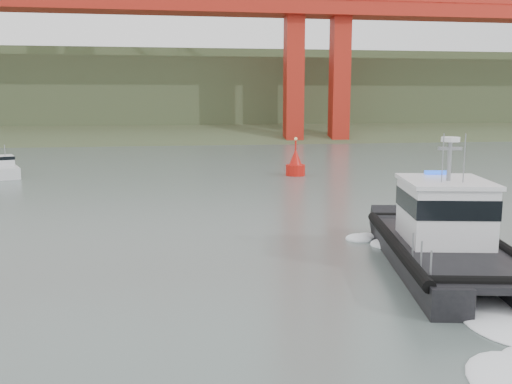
% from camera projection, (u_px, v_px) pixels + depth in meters
% --- Properties ---
extents(ground, '(400.00, 400.00, 0.00)m').
position_uv_depth(ground, '(261.00, 296.00, 21.66)').
color(ground, '#4D5B57').
rests_on(ground, ground).
extents(headlands, '(500.00, 105.36, 27.12)m').
position_uv_depth(headlands, '(179.00, 100.00, 142.86)').
color(headlands, '#2E3F24').
rests_on(headlands, ground).
extents(patrol_boat, '(6.78, 12.98, 6.00)m').
position_uv_depth(patrol_boat, '(446.00, 235.00, 25.01)').
color(patrol_boat, black).
rests_on(patrol_boat, ground).
extents(motorboat, '(3.79, 6.04, 3.15)m').
position_uv_depth(motorboat, '(6.00, 168.00, 54.80)').
color(motorboat, silver).
rests_on(motorboat, ground).
extents(nav_buoy, '(1.89, 1.89, 3.94)m').
position_uv_depth(nav_buoy, '(295.00, 165.00, 55.46)').
color(nav_buoy, red).
rests_on(nav_buoy, ground).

